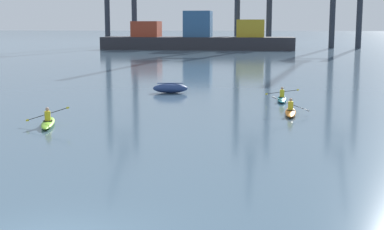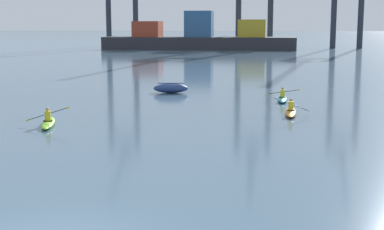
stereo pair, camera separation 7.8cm
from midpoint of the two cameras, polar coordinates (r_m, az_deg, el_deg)
name	(u,v)px [view 2 (the right image)]	position (r m, az deg, el deg)	size (l,w,h in m)	color
container_barge	(200,38)	(113.00, 0.80, 7.87)	(38.26, 8.11, 7.65)	#28282D
capsized_dinghy	(171,88)	(41.95, -2.13, 2.75)	(2.72, 1.44, 0.76)	navy
kayak_teal	(282,98)	(38.11, 9.27, 1.69)	(2.27, 3.41, 0.95)	teal
kayak_lime	(48,122)	(29.40, -14.41, -0.72)	(2.14, 3.43, 0.98)	#7ABC2D
kayak_orange	(291,112)	(32.45, 10.12, 0.35)	(2.18, 3.42, 1.05)	orange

